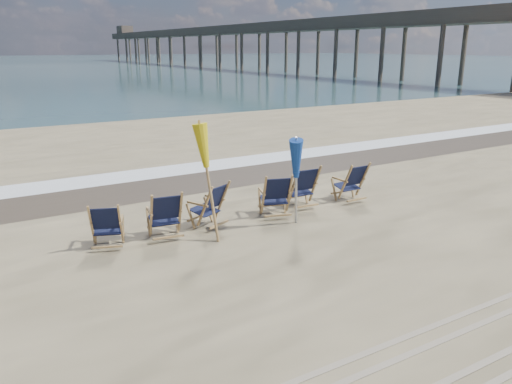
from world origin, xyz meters
TOP-DOWN VIEW (x-y plane):
  - surf_foam at (0.00, 8.30)m, footprint 200.00×1.40m
  - wet_sand_strip at (0.00, 6.80)m, footprint 200.00×2.60m
  - tire_tracks at (0.00, -2.80)m, footprint 80.00×1.30m
  - beach_chair_0 at (-2.65, 2.81)m, footprint 0.82×0.86m
  - beach_chair_1 at (-1.46, 2.73)m, footprint 0.78×0.85m
  - beach_chair_2 at (-0.35, 3.04)m, footprint 0.91×0.95m
  - beach_chair_3 at (1.17, 2.69)m, footprint 0.88×0.94m
  - beach_chair_4 at (2.13, 2.99)m, footprint 0.76×0.84m
  - beach_chair_5 at (3.50, 2.81)m, footprint 0.67×0.75m
  - umbrella_yellow at (-0.99, 2.31)m, footprint 0.30×0.30m
  - umbrella_blue at (0.94, 2.12)m, footprint 0.30×0.30m
  - fishing_pier at (38.00, 74.00)m, footprint 4.40×140.00m

SIDE VIEW (x-z plane):
  - wet_sand_strip at x=0.00m, z-range 0.00..0.00m
  - surf_foam at x=0.00m, z-range 0.00..0.01m
  - tire_tracks at x=0.00m, z-range 0.00..0.01m
  - beach_chair_0 at x=-2.65m, z-range 0.00..0.96m
  - beach_chair_2 at x=-0.35m, z-range 0.00..1.03m
  - beach_chair_5 at x=3.50m, z-range 0.00..1.04m
  - beach_chair_1 at x=-1.46m, z-range 0.00..1.05m
  - beach_chair_3 at x=1.17m, z-range 0.00..1.06m
  - beach_chair_4 at x=2.13m, z-range 0.00..1.09m
  - umbrella_blue at x=0.94m, z-range 0.48..2.48m
  - umbrella_yellow at x=-0.99m, z-range 0.64..3.00m
  - fishing_pier at x=38.00m, z-range 0.00..9.30m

